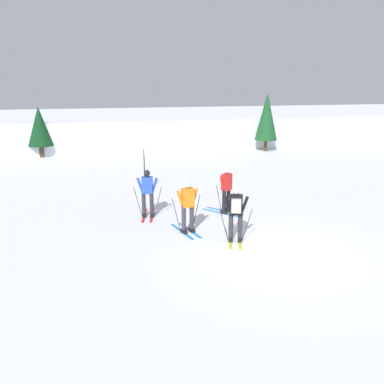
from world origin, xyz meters
The scene contains 9 objects.
ground_plane centered at (0.00, 0.00, 0.00)m, with size 120.00×120.00×0.00m, color white.
far_snow_ridge centered at (0.00, 21.74, 1.02)m, with size 80.00×8.39×2.04m, color white.
skier_orange centered at (-2.20, 2.33, 0.92)m, with size 0.98×1.64×1.71m.
skier_black centered at (-0.96, 1.22, 0.96)m, with size 0.97×1.64×1.71m.
skier_red centered at (-0.41, 4.08, 0.92)m, with size 1.29×1.48×1.71m.
skier_blue centered at (-3.25, 4.23, 0.92)m, with size 0.99×1.64×1.71m.
trail_marker_pole centered at (-2.95, 7.85, 0.93)m, with size 0.04×0.04×1.87m, color black.
conifer_far_left centered at (-8.24, 17.52, 1.89)m, with size 1.51×1.51×3.10m.
conifer_far_right centered at (6.11, 16.75, 2.28)m, with size 1.47×1.47×3.84m.
Camera 1 is at (-4.91, -10.72, 4.87)m, focal length 41.22 mm.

